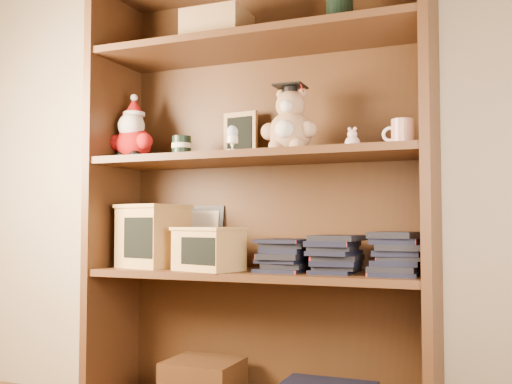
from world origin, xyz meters
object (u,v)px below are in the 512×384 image
bookcase (261,204)px  grad_teddy_bear (290,126)px  teacher_mug (402,134)px  treats_box (154,236)px

bookcase → grad_teddy_bear: bookcase is taller
grad_teddy_bear → teacher_mug: 0.37m
grad_teddy_bear → teacher_mug: bearing=1.1°
bookcase → teacher_mug: bearing=-5.8°
bookcase → treats_box: 0.42m
teacher_mug → treats_box: size_ratio=0.40×
bookcase → grad_teddy_bear: (0.13, -0.06, 0.26)m
grad_teddy_bear → treats_box: grad_teddy_bear is taller
teacher_mug → grad_teddy_bear: bearing=-178.9°
bookcase → grad_teddy_bear: 0.30m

